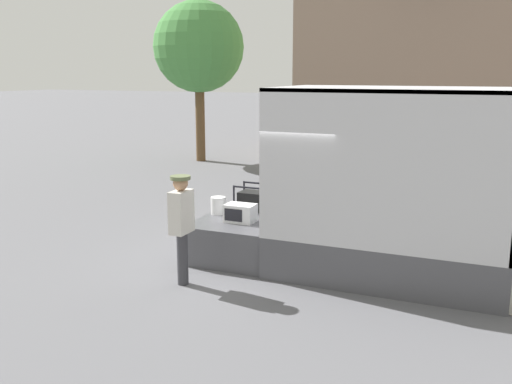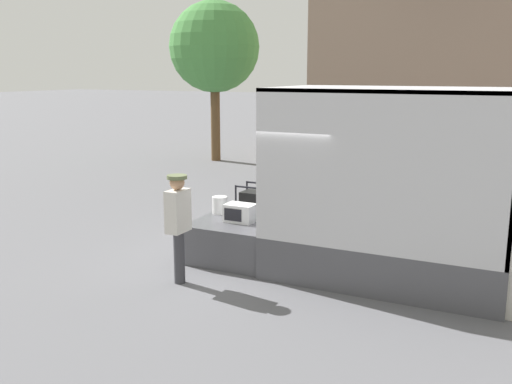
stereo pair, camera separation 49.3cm
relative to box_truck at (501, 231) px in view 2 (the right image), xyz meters
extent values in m
plane|color=slate|center=(-3.67, 0.00, -1.00)|extent=(160.00, 160.00, 0.00)
cube|color=#4C4C51|center=(-1.74, 0.00, -0.64)|extent=(3.86, 2.35, 0.73)
cube|color=silver|center=(-1.74, 1.14, 0.95)|extent=(3.86, 0.06, 2.45)
cube|color=silver|center=(-1.74, -1.14, 0.95)|extent=(3.86, 0.06, 2.45)
cube|color=silver|center=(-1.74, 0.00, 2.15)|extent=(3.86, 2.35, 0.06)
cylinder|color=silver|center=(-2.25, -0.35, -0.10)|extent=(0.28, 0.28, 0.35)
cube|color=#2D7F33|center=(-2.16, -0.18, -0.15)|extent=(0.44, 0.32, 0.25)
cube|color=#4C4C51|center=(-4.45, 0.00, -0.64)|extent=(1.56, 2.23, 0.73)
cube|color=white|center=(-4.39, -0.36, -0.11)|extent=(0.54, 0.37, 0.33)
cube|color=black|center=(-4.45, -0.55, -0.11)|extent=(0.35, 0.01, 0.23)
cube|color=black|center=(-4.54, 0.56, -0.09)|extent=(0.53, 0.42, 0.38)
cylinder|color=slate|center=(-4.33, 0.56, -0.07)|extent=(0.20, 0.23, 0.23)
cylinder|color=black|center=(-4.85, 0.32, -0.02)|extent=(0.04, 0.04, 0.52)
cylinder|color=black|center=(-4.23, 0.32, -0.02)|extent=(0.04, 0.04, 0.52)
cylinder|color=black|center=(-4.85, 0.81, -0.02)|extent=(0.04, 0.04, 0.52)
cylinder|color=black|center=(-4.23, 0.81, -0.02)|extent=(0.04, 0.04, 0.52)
cylinder|color=black|center=(-4.54, 0.32, 0.23)|extent=(0.62, 0.04, 0.04)
cylinder|color=black|center=(-4.54, 0.81, 0.23)|extent=(0.62, 0.04, 0.04)
cylinder|color=silver|center=(-5.04, 0.02, -0.11)|extent=(0.29, 0.29, 0.33)
cylinder|color=#38383D|center=(-4.74, -1.87, -0.56)|extent=(0.18, 0.18, 0.88)
cube|color=beige|center=(-4.74, -1.87, 0.22)|extent=(0.24, 0.44, 0.70)
sphere|color=tan|center=(-4.74, -1.87, 0.69)|extent=(0.24, 0.24, 0.24)
cylinder|color=#606B47|center=(-4.74, -1.87, 0.78)|extent=(0.33, 0.33, 0.06)
cube|color=gray|center=(-2.50, 13.68, 2.69)|extent=(9.36, 7.08, 7.38)
cylinder|color=brown|center=(-10.91, 10.01, 0.40)|extent=(0.36, 0.36, 2.81)
sphere|color=#478942|center=(-10.91, 10.01, 3.36)|extent=(3.44, 3.44, 3.44)
camera|label=1|loc=(-0.12, -9.55, 2.42)|focal=40.00mm
camera|label=2|loc=(0.33, -9.35, 2.42)|focal=40.00mm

